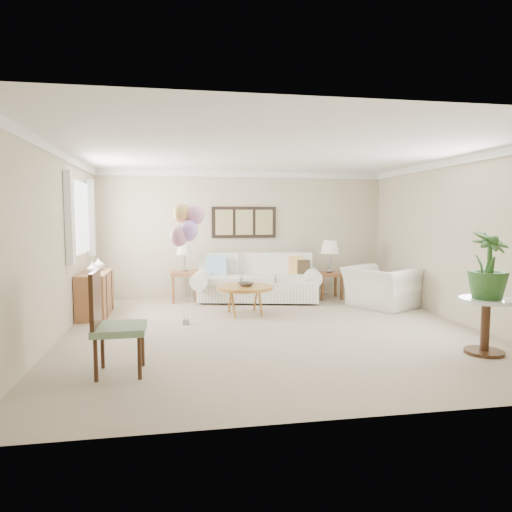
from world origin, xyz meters
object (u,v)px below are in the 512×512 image
Objects in this scene: coffee_table at (245,288)px; sofa at (258,282)px; armchair at (381,287)px; balloon_cluster at (186,224)px; accent_chair at (112,321)px.

sofa is at bearing 70.00° from coffee_table.
armchair is (2.56, 0.19, -0.08)m from coffee_table.
balloon_cluster reaches higher than sofa.
coffee_table is at bearing 55.88° from accent_chair.
accent_chair reaches higher than armchair.
sofa is 4.53m from accent_chair.
balloon_cluster is at bearing -150.01° from coffee_table.
armchair is at bearing -26.02° from sofa.
armchair reaches higher than coffee_table.
accent_chair reaches higher than sofa.
armchair is 5.25m from accent_chair.
sofa is 2.35m from armchair.
accent_chair is (-2.27, -3.91, 0.21)m from sofa.
balloon_cluster is (-0.98, -0.57, 1.10)m from coffee_table.
accent_chair is 0.59× the size of balloon_cluster.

